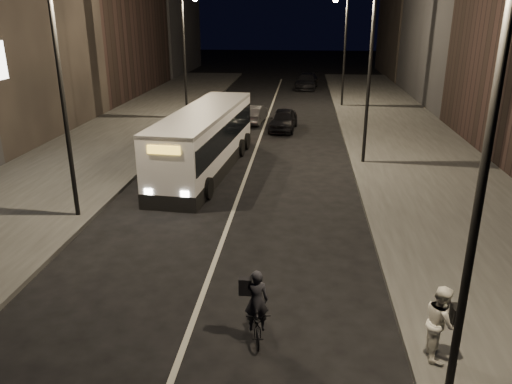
% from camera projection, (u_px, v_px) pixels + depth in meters
% --- Properties ---
extents(ground, '(180.00, 180.00, 0.00)m').
position_uv_depth(ground, '(208.00, 280.00, 14.19)').
color(ground, black).
rests_on(ground, ground).
extents(sidewalk_right, '(7.00, 70.00, 0.16)m').
position_uv_depth(sidewalk_right, '(414.00, 154.00, 26.51)').
color(sidewalk_right, '#333431').
rests_on(sidewalk_right, ground).
extents(sidewalk_left, '(7.00, 70.00, 0.16)m').
position_uv_depth(sidewalk_left, '(105.00, 146.00, 28.02)').
color(sidewalk_left, '#333431').
rests_on(sidewalk_left, ground).
extents(streetlight_right_near, '(1.20, 0.44, 8.12)m').
position_uv_depth(streetlight_right_near, '(473.00, 131.00, 8.15)').
color(streetlight_right_near, black).
rests_on(streetlight_right_near, sidewalk_right).
extents(streetlight_right_mid, '(1.20, 0.44, 8.12)m').
position_uv_depth(streetlight_right_mid, '(365.00, 54.00, 23.12)').
color(streetlight_right_mid, black).
rests_on(streetlight_right_mid, sidewalk_right).
extents(streetlight_right_far, '(1.20, 0.44, 8.12)m').
position_uv_depth(streetlight_right_far, '(342.00, 37.00, 38.10)').
color(streetlight_right_far, black).
rests_on(streetlight_right_far, sidewalk_right).
extents(streetlight_left_near, '(1.20, 0.44, 8.12)m').
position_uv_depth(streetlight_left_near, '(67.00, 70.00, 16.58)').
color(streetlight_left_near, black).
rests_on(streetlight_left_near, sidewalk_left).
extents(streetlight_left_far, '(1.20, 0.44, 8.12)m').
position_uv_depth(streetlight_left_far, '(188.00, 41.00, 33.43)').
color(streetlight_left_far, black).
rests_on(streetlight_left_far, sidewalk_left).
extents(city_bus, '(3.25, 10.99, 2.92)m').
position_uv_depth(city_bus, '(205.00, 138.00, 23.53)').
color(city_bus, silver).
rests_on(city_bus, ground).
extents(cyclist_on_bicycle, '(0.79, 1.66, 1.83)m').
position_uv_depth(cyclist_on_bicycle, '(257.00, 314.00, 11.52)').
color(cyclist_on_bicycle, black).
rests_on(cyclist_on_bicycle, ground).
extents(pedestrian_woman, '(0.67, 0.85, 1.69)m').
position_uv_depth(pedestrian_woman, '(441.00, 322.00, 10.57)').
color(pedestrian_woman, silver).
rests_on(pedestrian_woman, sidewalk_right).
extents(car_near, '(1.89, 4.04, 1.34)m').
position_uv_depth(car_near, '(283.00, 120.00, 31.97)').
color(car_near, black).
rests_on(car_near, ground).
extents(car_mid, '(1.66, 3.82, 1.22)m').
position_uv_depth(car_mid, '(254.00, 114.00, 34.08)').
color(car_mid, '#38383A').
rests_on(car_mid, ground).
extents(car_far, '(2.57, 5.18, 1.45)m').
position_uv_depth(car_far, '(307.00, 81.00, 49.12)').
color(car_far, black).
rests_on(car_far, ground).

